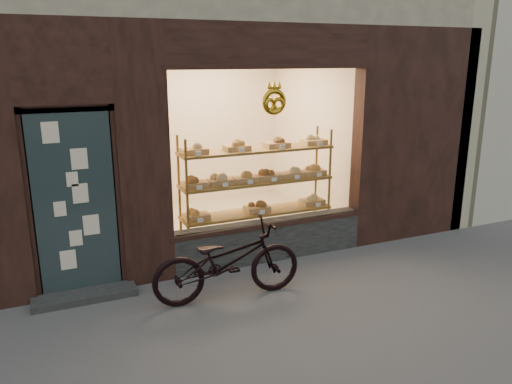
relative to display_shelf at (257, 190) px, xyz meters
name	(u,v)px	position (x,y,z in m)	size (l,w,h in m)	color
ground	(320,344)	(-0.45, -2.55, -0.88)	(90.00, 90.00, 0.00)	#4F4F4F
display_shelf	(257,190)	(0.00, 0.00, 0.00)	(2.20, 0.45, 1.70)	brown
bicycle	(228,261)	(-0.93, -1.28, -0.43)	(0.60, 1.73, 0.91)	black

